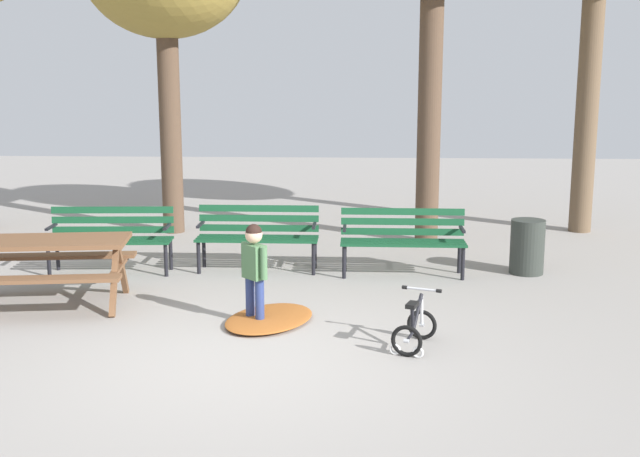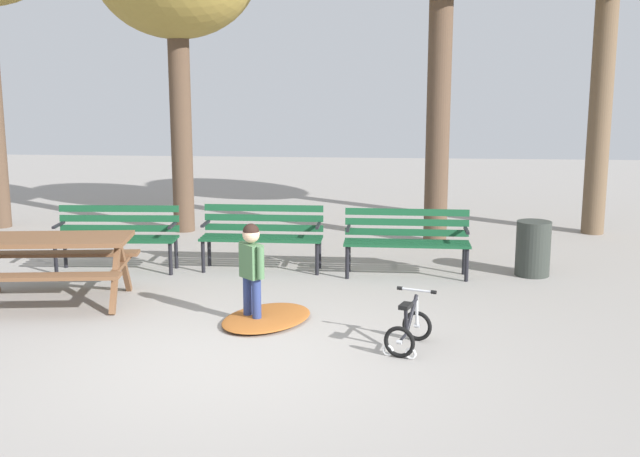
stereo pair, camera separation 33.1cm
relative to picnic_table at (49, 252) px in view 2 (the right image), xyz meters
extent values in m
plane|color=gray|center=(2.37, -1.55, -0.59)|extent=(36.00, 36.00, 0.00)
cube|color=brown|center=(0.00, 0.00, 0.15)|extent=(1.89, 0.99, 0.05)
cube|color=brown|center=(0.07, -0.55, -0.14)|extent=(1.82, 0.48, 0.04)
cube|color=brown|center=(-0.07, 0.55, -0.14)|extent=(1.82, 0.48, 0.04)
cube|color=brown|center=(0.81, -0.14, -0.24)|extent=(0.14, 0.57, 0.76)
cube|color=brown|center=(0.74, 0.35, -0.24)|extent=(0.14, 0.57, 0.76)
cube|color=brown|center=(0.77, 0.10, -0.17)|extent=(0.23, 1.10, 0.04)
cube|color=#144728|center=(0.23, 1.67, -0.15)|extent=(1.60, 0.17, 0.03)
cube|color=#144728|center=(0.24, 1.55, -0.15)|extent=(1.60, 0.17, 0.03)
cube|color=#144728|center=(0.25, 1.43, -0.15)|extent=(1.60, 0.17, 0.03)
cube|color=#144728|center=(0.25, 1.31, -0.15)|extent=(1.60, 0.17, 0.03)
cube|color=#144728|center=(0.23, 1.71, -0.05)|extent=(1.60, 0.14, 0.09)
cube|color=#144728|center=(0.23, 1.71, 0.08)|extent=(1.60, 0.14, 0.09)
cube|color=#144728|center=(0.23, 1.71, 0.21)|extent=(1.60, 0.14, 0.09)
cylinder|color=black|center=(1.00, 1.37, -0.37)|extent=(0.05, 0.05, 0.44)
cylinder|color=black|center=(0.98, 1.73, -0.37)|extent=(0.05, 0.05, 0.44)
cube|color=black|center=(0.99, 1.55, 0.03)|extent=(0.06, 0.40, 0.03)
cylinder|color=black|center=(-0.49, 1.28, -0.37)|extent=(0.05, 0.05, 0.44)
cylinder|color=black|center=(-0.52, 1.64, -0.37)|extent=(0.05, 0.05, 0.44)
cube|color=black|center=(-0.51, 1.46, 0.03)|extent=(0.06, 0.40, 0.03)
cube|color=#144728|center=(2.14, 1.88, -0.15)|extent=(1.60, 0.07, 0.03)
cube|color=#144728|center=(2.14, 1.76, -0.15)|extent=(1.60, 0.07, 0.03)
cube|color=#144728|center=(2.14, 1.64, -0.15)|extent=(1.60, 0.07, 0.03)
cube|color=#144728|center=(2.14, 1.52, -0.15)|extent=(1.60, 0.07, 0.03)
cube|color=#144728|center=(2.14, 1.92, -0.05)|extent=(1.60, 0.04, 0.09)
cube|color=#144728|center=(2.14, 1.92, 0.08)|extent=(1.60, 0.04, 0.09)
cube|color=#144728|center=(2.14, 1.92, 0.21)|extent=(1.60, 0.04, 0.09)
cylinder|color=black|center=(2.89, 1.54, -0.37)|extent=(0.05, 0.05, 0.44)
cylinder|color=black|center=(2.89, 1.90, -0.37)|extent=(0.05, 0.05, 0.44)
cube|color=black|center=(2.89, 1.72, 0.03)|extent=(0.04, 0.40, 0.03)
cylinder|color=black|center=(1.39, 1.54, -0.37)|extent=(0.05, 0.05, 0.44)
cylinder|color=black|center=(1.39, 1.90, -0.37)|extent=(0.05, 0.05, 0.44)
cube|color=black|center=(1.39, 1.72, 0.03)|extent=(0.04, 0.40, 0.03)
cube|color=#144728|center=(4.04, 1.72, -0.15)|extent=(1.60, 0.08, 0.03)
cube|color=#144728|center=(4.04, 1.60, -0.15)|extent=(1.60, 0.08, 0.03)
cube|color=#144728|center=(4.04, 1.48, -0.15)|extent=(1.60, 0.08, 0.03)
cube|color=#144728|center=(4.04, 1.36, -0.15)|extent=(1.60, 0.08, 0.03)
cube|color=#144728|center=(4.04, 1.76, -0.05)|extent=(1.60, 0.05, 0.09)
cube|color=#144728|center=(4.04, 1.76, 0.08)|extent=(1.60, 0.05, 0.09)
cube|color=#144728|center=(4.04, 1.76, 0.21)|extent=(1.60, 0.05, 0.09)
cylinder|color=black|center=(4.79, 1.38, -0.37)|extent=(0.05, 0.05, 0.44)
cylinder|color=black|center=(4.79, 1.74, -0.37)|extent=(0.05, 0.05, 0.44)
cube|color=black|center=(4.79, 1.56, 0.03)|extent=(0.04, 0.40, 0.03)
cylinder|color=black|center=(3.29, 1.38, -0.37)|extent=(0.05, 0.05, 0.44)
cylinder|color=black|center=(3.29, 1.74, -0.37)|extent=(0.05, 0.05, 0.44)
cube|color=black|center=(3.29, 1.56, 0.03)|extent=(0.04, 0.40, 0.03)
cylinder|color=navy|center=(2.46, -0.56, -0.35)|extent=(0.09, 0.09, 0.48)
cube|color=black|center=(2.46, -0.56, -0.56)|extent=(0.18, 0.18, 0.06)
cylinder|color=navy|center=(2.34, -0.44, -0.35)|extent=(0.09, 0.09, 0.48)
cube|color=black|center=(2.34, -0.44, -0.56)|extent=(0.18, 0.18, 0.06)
cube|color=#477047|center=(2.40, -0.50, 0.07)|extent=(0.28, 0.28, 0.36)
sphere|color=#E0B28E|center=(2.40, -0.50, 0.35)|extent=(0.18, 0.18, 0.18)
sphere|color=black|center=(2.40, -0.50, 0.38)|extent=(0.17, 0.17, 0.17)
cylinder|color=#477047|center=(2.51, -0.62, 0.08)|extent=(0.07, 0.07, 0.34)
cylinder|color=#477047|center=(2.28, -0.38, 0.08)|extent=(0.07, 0.07, 0.34)
torus|color=black|center=(4.09, -0.94, -0.44)|extent=(0.30, 0.14, 0.30)
cylinder|color=silver|center=(4.09, -0.94, -0.44)|extent=(0.06, 0.05, 0.04)
torus|color=black|center=(3.92, -1.43, -0.44)|extent=(0.30, 0.14, 0.30)
cylinder|color=silver|center=(3.92, -1.43, -0.44)|extent=(0.06, 0.05, 0.04)
torus|color=white|center=(3.81, -1.39, -0.54)|extent=(0.11, 0.06, 0.11)
torus|color=white|center=(4.02, -1.46, -0.54)|extent=(0.11, 0.06, 0.11)
cylinder|color=black|center=(4.03, -1.11, -0.27)|extent=(0.14, 0.30, 0.32)
cylinder|color=black|center=(3.98, -1.26, -0.29)|extent=(0.06, 0.08, 0.27)
cylinder|color=black|center=(3.95, -1.33, -0.43)|extent=(0.10, 0.20, 0.05)
cylinder|color=silver|center=(4.09, -0.96, -0.28)|extent=(0.05, 0.08, 0.32)
cylinder|color=black|center=(4.03, -1.13, -0.17)|extent=(0.14, 0.31, 0.05)
cube|color=black|center=(3.97, -1.28, -0.14)|extent=(0.14, 0.19, 0.04)
cylinder|color=silver|center=(4.08, -0.97, -0.07)|extent=(0.33, 0.14, 0.02)
cylinder|color=black|center=(3.92, -0.92, -0.07)|extent=(0.06, 0.05, 0.04)
cylinder|color=black|center=(4.24, -1.03, -0.07)|extent=(0.06, 0.05, 0.04)
ellipsoid|color=#9E5623|center=(2.54, -0.44, -0.56)|extent=(1.22, 1.40, 0.07)
cylinder|color=#2D332D|center=(5.67, 1.77, -0.24)|extent=(0.44, 0.44, 0.71)
cylinder|color=brown|center=(0.42, 4.29, 1.06)|extent=(0.35, 0.35, 3.31)
cylinder|color=brown|center=(4.53, 3.73, 1.34)|extent=(0.36, 0.36, 3.87)
cylinder|color=brown|center=(7.16, 4.67, 1.43)|extent=(0.36, 0.36, 4.04)
camera|label=1|loc=(3.45, -8.30, 1.95)|focal=43.94mm
camera|label=2|loc=(3.78, -8.28, 1.95)|focal=43.94mm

